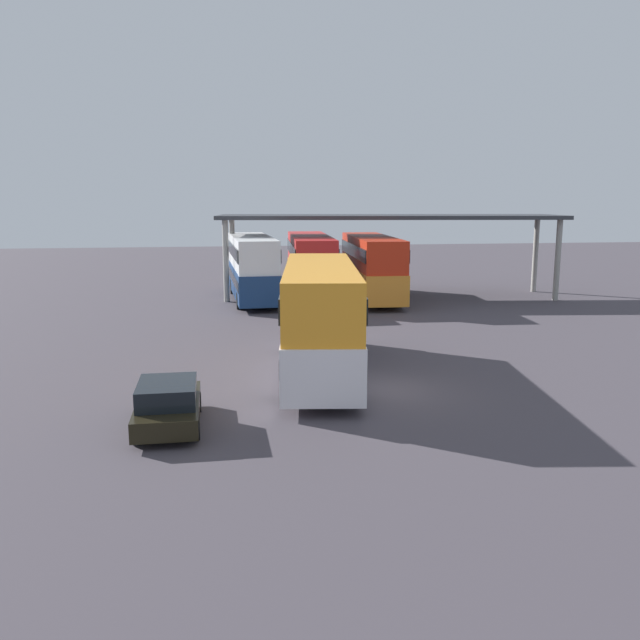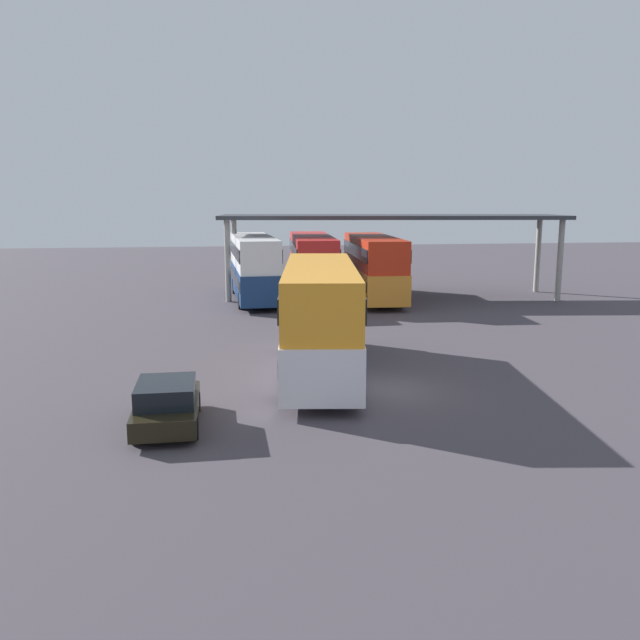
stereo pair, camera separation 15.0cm
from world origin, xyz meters
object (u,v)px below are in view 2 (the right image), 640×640
object	(u,v)px
parked_hatchback	(167,404)
double_decker_far_right	(373,265)
double_decker_mid_row	(312,263)
double_decker_main	(320,314)
double_decker_near_canopy	(254,265)

from	to	relation	value
parked_hatchback	double_decker_far_right	bearing A→B (deg)	-26.92
double_decker_mid_row	double_decker_main	bearing A→B (deg)	176.84
double_decker_main	double_decker_near_canopy	distance (m)	18.20
double_decker_main	parked_hatchback	xyz separation A→B (m)	(-5.11, -5.17, -1.54)
double_decker_near_canopy	double_decker_mid_row	world-z (taller)	double_decker_near_canopy
parked_hatchback	double_decker_mid_row	bearing A→B (deg)	-17.62
parked_hatchback	double_decker_far_right	world-z (taller)	double_decker_far_right
double_decker_main	parked_hatchback	bearing A→B (deg)	142.88
double_decker_near_canopy	double_decker_far_right	size ratio (longest dim) A/B	0.98
double_decker_near_canopy	double_decker_far_right	xyz separation A→B (m)	(7.61, -0.69, -0.01)
double_decker_far_right	parked_hatchback	bearing A→B (deg)	157.02
parked_hatchback	double_decker_near_canopy	size ratio (longest dim) A/B	0.36
double_decker_main	double_decker_mid_row	world-z (taller)	double_decker_mid_row
double_decker_main	double_decker_far_right	bearing A→B (deg)	-11.39
parked_hatchback	double_decker_near_canopy	distance (m)	23.61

